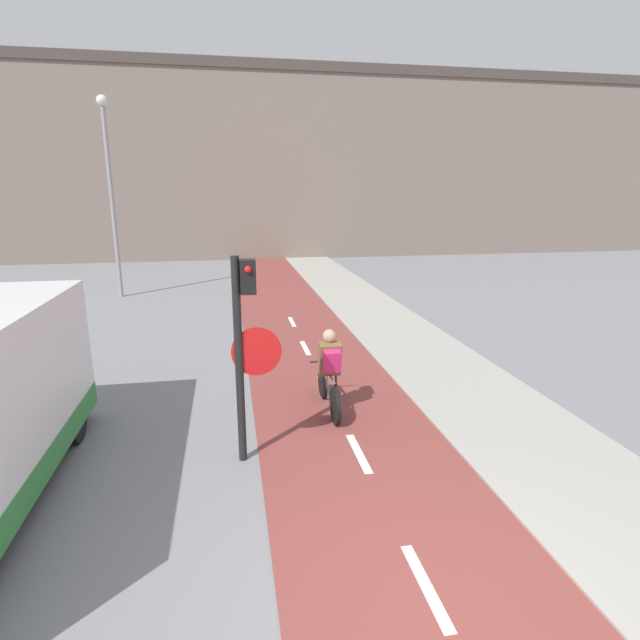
{
  "coord_description": "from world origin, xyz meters",
  "views": [
    {
      "loc": [
        -1.69,
        -3.18,
        3.62
      ],
      "look_at": [
        0.0,
        6.05,
        1.2
      ],
      "focal_mm": 28.0,
      "sensor_mm": 36.0,
      "label": 1
    }
  ],
  "objects": [
    {
      "name": "ground_plane",
      "position": [
        0.0,
        0.0,
        0.0
      ],
      "size": [
        120.0,
        120.0,
        0.0
      ],
      "primitive_type": "plane",
      "color": "gray"
    },
    {
      "name": "bike_lane",
      "position": [
        0.0,
        0.0,
        0.01
      ],
      "size": [
        2.8,
        60.0,
        0.02
      ],
      "color": "brown",
      "rests_on": "ground_plane"
    },
    {
      "name": "building_row_background",
      "position": [
        0.0,
        27.03,
        5.09
      ],
      "size": [
        60.0,
        5.2,
        10.16
      ],
      "color": "slate",
      "rests_on": "ground_plane"
    },
    {
      "name": "traffic_light_pole",
      "position": [
        -1.53,
        3.16,
        1.77
      ],
      "size": [
        0.67,
        0.25,
        2.84
      ],
      "color": "black",
      "rests_on": "ground_plane"
    },
    {
      "name": "street_lamp_far",
      "position": [
        -5.51,
        15.22,
        4.09
      ],
      "size": [
        0.36,
        0.36,
        6.67
      ],
      "color": "gray",
      "rests_on": "ground_plane"
    },
    {
      "name": "cyclist_near",
      "position": [
        -0.12,
        4.49,
        0.7
      ],
      "size": [
        0.46,
        1.69,
        1.44
      ],
      "color": "black",
      "rests_on": "ground_plane"
    }
  ]
}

